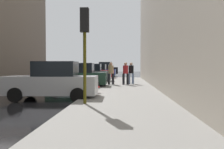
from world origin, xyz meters
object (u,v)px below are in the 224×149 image
object	(u,v)px
parked_black_suv	(105,69)
fire_hydrant	(96,86)
parked_red_hatchback	(97,72)
pedestrian_in_red_jacket	(126,72)
traffic_light	(85,35)
pedestrian_in_tan_coat	(111,72)
pedestrian_in_jeans	(131,72)
parked_dark_green_sedan	(78,76)
parked_gray_coupe	(89,74)
parked_blue_sedan	(101,71)
parked_silver_sedan	(53,82)

from	to	relation	value
parked_black_suv	fire_hydrant	size ratio (longest dim) A/B	6.55
parked_red_hatchback	pedestrian_in_red_jacket	world-z (taller)	pedestrian_in_red_jacket
parked_red_hatchback	traffic_light	size ratio (longest dim) A/B	1.18
pedestrian_in_tan_coat	pedestrian_in_jeans	size ratio (longest dim) A/B	1.00
parked_dark_green_sedan	pedestrian_in_tan_coat	distance (m)	2.70
parked_gray_coupe	parked_red_hatchback	xyz separation A→B (m)	(-0.00, 6.33, 0.00)
parked_black_suv	parked_gray_coupe	bearing A→B (deg)	-90.00
fire_hydrant	pedestrian_in_red_jacket	size ratio (longest dim) A/B	0.41
parked_blue_sedan	traffic_light	bearing A→B (deg)	-86.02
parked_blue_sedan	pedestrian_in_red_jacket	xyz separation A→B (m)	(3.44, -16.92, 0.26)
parked_dark_green_sedan	pedestrian_in_jeans	bearing A→B (deg)	28.54
parked_dark_green_sedan	parked_gray_coupe	bearing A→B (deg)	90.00
parked_gray_coupe	pedestrian_in_tan_coat	world-z (taller)	pedestrian_in_tan_coat
pedestrian_in_red_jacket	traffic_light	bearing A→B (deg)	-99.29
fire_hydrant	traffic_light	world-z (taller)	traffic_light
parked_dark_green_sedan	parked_black_suv	distance (m)	24.09
fire_hydrant	pedestrian_in_jeans	size ratio (longest dim) A/B	0.41
fire_hydrant	traffic_light	bearing A→B (deg)	-89.28
traffic_light	pedestrian_in_jeans	size ratio (longest dim) A/B	2.11
parked_dark_green_sedan	parked_black_suv	world-z (taller)	parked_black_suv
parked_silver_sedan	parked_black_suv	xyz separation A→B (m)	(-0.00, 30.39, 0.18)
parked_silver_sedan	pedestrian_in_red_jacket	distance (m)	8.31
parked_red_hatchback	traffic_light	distance (m)	20.76
parked_gray_coupe	pedestrian_in_jeans	bearing A→B (deg)	-43.64
parked_dark_green_sedan	pedestrian_in_red_jacket	xyz separation A→B (m)	(3.44, 1.26, 0.26)
traffic_light	pedestrian_in_tan_coat	bearing A→B (deg)	87.31
traffic_light	parked_dark_green_sedan	bearing A→B (deg)	102.38
traffic_light	pedestrian_in_red_jacket	world-z (taller)	traffic_light
parked_gray_coupe	parked_blue_sedan	xyz separation A→B (m)	(-0.00, 12.36, 0.00)
parked_black_suv	pedestrian_in_tan_coat	distance (m)	22.83
parked_silver_sedan	pedestrian_in_jeans	world-z (taller)	pedestrian_in_jeans
parked_dark_green_sedan	parked_blue_sedan	bearing A→B (deg)	90.00
parked_red_hatchback	parked_blue_sedan	size ratio (longest dim) A/B	1.00
pedestrian_in_red_jacket	parked_black_suv	bearing A→B (deg)	98.57
pedestrian_in_red_jacket	pedestrian_in_tan_coat	xyz separation A→B (m)	(-1.13, 0.12, 0.00)
parked_dark_green_sedan	pedestrian_in_tan_coat	world-z (taller)	pedestrian_in_tan_coat
traffic_light	parked_silver_sedan	bearing A→B (deg)	130.85
parked_blue_sedan	parked_black_suv	size ratio (longest dim) A/B	0.92
fire_hydrant	pedestrian_in_jeans	distance (m)	6.91
parked_black_suv	fire_hydrant	bearing A→B (deg)	-86.38
fire_hydrant	pedestrian_in_tan_coat	size ratio (longest dim) A/B	0.41
parked_silver_sedan	traffic_light	xyz separation A→B (m)	(1.85, -2.14, 1.91)
parked_gray_coupe	fire_hydrant	xyz separation A→B (m)	(1.80, -10.27, -0.35)
parked_red_hatchback	pedestrian_in_tan_coat	size ratio (longest dim) A/B	2.49
pedestrian_in_jeans	parked_dark_green_sedan	bearing A→B (deg)	-151.46
parked_gray_coupe	parked_red_hatchback	world-z (taller)	same
parked_red_hatchback	traffic_light	xyz separation A→B (m)	(1.85, -20.59, 1.91)
parked_silver_sedan	pedestrian_in_jeans	distance (m)	9.27
fire_hydrant	parked_gray_coupe	bearing A→B (deg)	99.96
parked_gray_coupe	pedestrian_in_red_jacket	size ratio (longest dim) A/B	2.47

